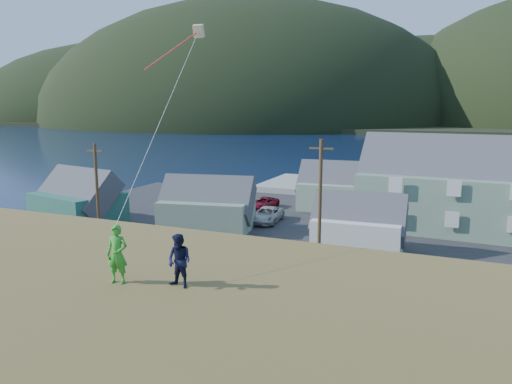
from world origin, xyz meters
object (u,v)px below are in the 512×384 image
Objects in this scene: wharf at (355,188)px; kite_flyer_green at (117,254)px; shed_palegreen_far at (343,188)px; kite_flyer_navy at (179,261)px; shed_palegreen_near at (207,206)px; shed_white at (359,225)px; shed_teal at (78,199)px.

wharf is 59.45m from kite_flyer_green.
wharf is at bearing 91.66° from shed_palegreen_far.
kite_flyer_navy is (1.80, 0.40, -0.09)m from kite_flyer_green.
shed_white is at bearing -16.55° from shed_palegreen_near.
shed_palegreen_near reaches higher than wharf.
shed_palegreen_near is at bearing 171.84° from shed_white.
kite_flyer_green reaches higher than shed_palegreen_near.
kite_flyer_navy is at bearing -30.83° from shed_teal.
shed_palegreen_far is 7.02× the size of kite_flyer_navy.
kite_flyer_green is (3.96, -45.30, 5.40)m from shed_palegreen_far.
wharf is 59.23m from kite_flyer_navy.
kite_flyer_navy is at bearing -91.40° from shed_white.
shed_teal is (-22.10, -30.78, 2.17)m from wharf.
wharf is 15.35× the size of kite_flyer_green.
shed_white is (15.00, -1.42, -0.13)m from shed_palegreen_near.
shed_white is 16.80m from shed_palegreen_far.
wharf is 29.38m from shed_palegreen_near.
shed_white is 29.86m from kite_flyer_green.
kite_flyer_navy reaches higher than shed_palegreen_far.
shed_teal is at bearing 179.91° from shed_white.
kite_flyer_navy is at bearing -83.05° from wharf.
shed_teal is 13.79m from shed_palegreen_near.
wharf is at bearing 82.91° from kite_flyer_green.
wharf is 13.67m from shed_palegreen_far.
wharf is at bearing 61.80° from shed_palegreen_near.
shed_palegreen_far is 6.29× the size of kite_flyer_green.
shed_palegreen_near reaches higher than shed_white.
shed_palegreen_far is (23.44, 17.35, 0.02)m from shed_teal.
kite_flyer_green is at bearing -89.09° from shed_palegreen_far.
kite_flyer_green is 1.12× the size of kite_flyer_navy.
shed_palegreen_near is at bearing -128.32° from shed_palegreen_far.
wharf is at bearing 66.82° from shed_teal.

